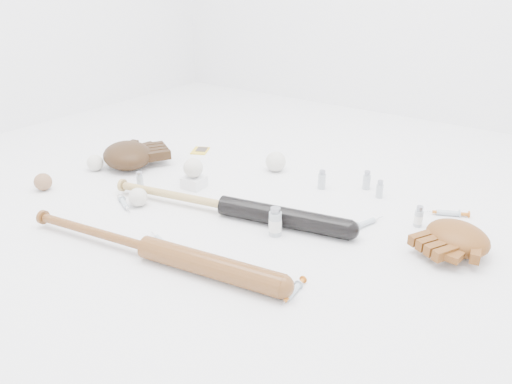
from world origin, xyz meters
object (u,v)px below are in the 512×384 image
Objects in this scene: glove_dark at (127,155)px; pedestal at (194,182)px; bat_dark at (225,205)px; bat_wood at (147,247)px.

glove_dark reaches higher than pedestal.
bat_dark is at bearing 20.23° from glove_dark.
bat_wood reaches higher than pedestal.
bat_wood is at bearing -103.54° from bat_dark.
bat_wood is 11.71× the size of pedestal.
bat_dark is 0.62m from glove_dark.
bat_dark is 0.35m from bat_wood.
glove_dark is at bearing 134.07° from bat_wood.
pedestal is (-0.24, 0.11, -0.01)m from bat_dark.
glove_dark is (-0.61, 0.11, 0.02)m from bat_dark.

